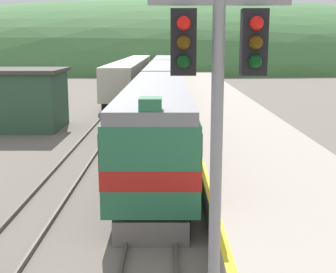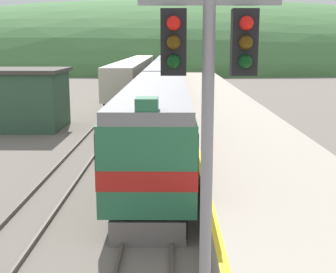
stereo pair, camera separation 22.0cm
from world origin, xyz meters
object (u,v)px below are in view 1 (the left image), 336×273
Objects in this scene: express_train_lead_car at (156,121)px; carriage_second at (161,84)px; siding_train at (131,74)px; signal_mast_main at (216,108)px; carriage_third at (163,70)px.

carriage_second is at bearing 90.00° from express_train_lead_car.
siding_train is 5.89× the size of signal_mast_main.
siding_train is at bearing 95.69° from signal_mast_main.
carriage_second is 1.00× the size of carriage_third.
express_train_lead_car is 15.01m from signal_mast_main.
carriage_second is at bearing -90.00° from carriage_third.
express_train_lead_car is 39.38m from siding_train.
carriage_third reaches higher than siding_train.
carriage_third is at bearing 90.00° from carriage_second.
carriage_third is at bearing 91.23° from signal_mast_main.
siding_train is at bearing 95.95° from express_train_lead_car.
carriage_second is 36.73m from signal_mast_main.
siding_train is at bearing 103.30° from carriage_second.
express_train_lead_car is at bearing -90.00° from carriage_second.
carriage_second is at bearing -76.70° from siding_train.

